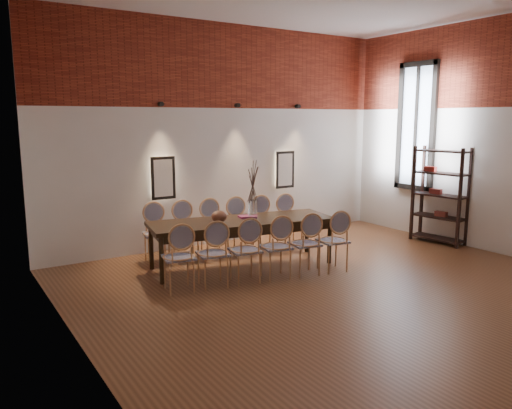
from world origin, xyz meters
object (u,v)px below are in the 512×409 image
book (247,217)px  chair_far_d (240,227)px  chair_near_a (179,257)px  bowl (219,217)px  chair_near_d (276,247)px  chair_far_c (213,229)px  chair_near_e (305,244)px  chair_far_e (265,224)px  vase (253,209)px  shelving_rack (440,195)px  chair_near_b (213,253)px  chair_far_a (157,234)px  chair_far_b (186,231)px  chair_near_f (333,241)px  chair_near_c (245,250)px  chair_far_f (290,222)px  dining_table (242,243)px

book → chair_far_d: bearing=69.9°
chair_near_a → bowl: chair_near_a is taller
chair_near_d → book: size_ratio=3.62×
chair_far_c → chair_near_e: bearing=122.9°
chair_near_d → chair_near_e: 0.48m
chair_far_e → vase: bearing=54.2°
chair_far_d → shelving_rack: bearing=169.2°
chair_near_b → chair_far_a: size_ratio=1.00×
chair_far_b → bowl: (0.18, -0.84, 0.37)m
chair_far_e → chair_near_a: bearing=37.7°
chair_near_f → chair_far_b: same height
chair_far_d → book: 0.68m
chair_near_c → chair_far_e: bearing=57.1°
chair_near_b → vase: (1.02, 0.57, 0.43)m
chair_near_c → chair_far_b: (-0.20, 1.55, 0.00)m
chair_far_f → bowl: size_ratio=3.92×
chair_far_a → chair_far_f: bearing=180.0°
chair_near_d → chair_near_e: same height
chair_near_d → chair_far_e: (0.74, 1.37, 0.00)m
dining_table → chair_far_d: 0.79m
chair_far_e → book: chair_far_e is taller
chair_far_d → shelving_rack: 3.82m
chair_near_b → chair_far_f: size_ratio=1.00×
chair_near_a → chair_far_b: same height
chair_far_c → chair_far_d: same height
chair_far_a → chair_far_e: size_ratio=1.00×
chair_near_f → bowl: size_ratio=3.92×
chair_near_b → chair_far_c: 1.56m
chair_near_c → chair_near_e: size_ratio=1.00×
chair_far_d → chair_far_f: size_ratio=1.00×
chair_near_d → chair_far_d: bearing=90.0°
chair_near_f → chair_far_d: (-0.67, 1.64, 0.00)m
chair_near_a → chair_near_c: bearing=-0.0°
chair_near_a → chair_far_e: bearing=37.7°
chair_near_d → chair_far_b: (-0.67, 1.64, 0.00)m
chair_near_a → shelving_rack: 5.24m
chair_far_d → shelving_rack: shelving_rack is taller
chair_near_a → shelving_rack: shelving_rack is taller
chair_near_e → chair_far_f: same height
chair_near_d → chair_far_d: (0.27, 1.46, 0.00)m
chair_far_b → vase: 1.25m
bowl → chair_near_b: bearing=-125.8°
chair_near_f → chair_far_f: (0.27, 1.46, 0.00)m
chair_far_a → chair_near_d: bearing=134.1°
shelving_rack → bowl: bearing=163.3°
chair_near_c → chair_far_d: same height
book → chair_far_a: bearing=145.2°
chair_far_b → chair_far_e: 1.44m
book → chair_near_d: bearing=-93.9°
chair_near_f → chair_far_b: 2.43m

